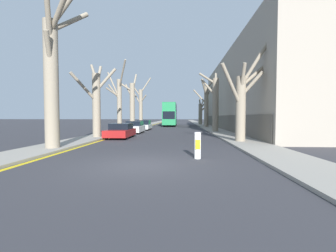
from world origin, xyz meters
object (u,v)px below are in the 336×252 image
parked_car_1 (135,127)px  parked_car_2 (144,125)px  street_tree_right_3 (201,112)px  traffic_bollard (198,145)px  street_tree_left_2 (119,102)px  street_tree_left_0 (52,73)px  street_tree_right_1 (215,102)px  street_tree_left_3 (132,104)px  parked_car_0 (121,131)px  street_tree_left_1 (96,101)px  street_tree_right_0 (242,101)px  double_decker_bus (170,113)px  street_tree_right_2 (206,104)px  street_tree_left_4 (141,106)px

parked_car_1 → parked_car_2: (0.00, 6.19, -0.00)m
street_tree_right_3 → traffic_bollard: street_tree_right_3 is taller
street_tree_left_2 → parked_car_2: bearing=68.2°
street_tree_left_0 → street_tree_right_1: bearing=53.4°
street_tree_left_3 → parked_car_0: bearing=-81.4°
street_tree_left_1 → parked_car_2: 12.62m
street_tree_right_0 → street_tree_right_1: 10.77m
street_tree_left_1 → traffic_bollard: street_tree_left_1 is taller
street_tree_right_1 → traffic_bollard: size_ratio=6.25×
double_decker_bus → parked_car_2: 14.33m
street_tree_right_2 → traffic_bollard: 29.84m
street_tree_right_0 → parked_car_1: size_ratio=1.77×
parked_car_1 → street_tree_right_1: bearing=11.9°
street_tree_right_2 → street_tree_left_2: bearing=-130.9°
street_tree_right_3 → parked_car_0: (-9.65, -31.61, -2.25)m
double_decker_bus → street_tree_left_0: bearing=-98.3°
street_tree_left_3 → street_tree_right_1: street_tree_left_3 is taller
street_tree_right_1 → street_tree_left_4: bearing=130.0°
street_tree_right_2 → traffic_bollard: bearing=-96.8°
street_tree_right_0 → street_tree_right_2: street_tree_right_2 is taller
street_tree_right_0 → parked_car_0: size_ratio=1.79×
double_decker_bus → parked_car_1: (-3.02, -20.07, -1.87)m
street_tree_left_2 → parked_car_2: 6.28m
street_tree_right_1 → parked_car_1: (-9.21, -1.94, -2.89)m
parked_car_0 → parked_car_2: 11.93m
street_tree_left_0 → street_tree_left_3: (-0.32, 21.25, -0.46)m
street_tree_left_0 → parked_car_1: street_tree_left_0 is taller
street_tree_left_0 → parked_car_0: street_tree_left_0 is taller
street_tree_left_3 → parked_car_0: size_ratio=2.08×
street_tree_left_4 → double_decker_bus: size_ratio=0.82×
street_tree_right_2 → street_tree_right_3: (0.13, 11.48, -1.23)m
street_tree_right_1 → parked_car_2: street_tree_right_1 is taller
parked_car_1 → street_tree_left_1: bearing=-108.9°
traffic_bollard → double_decker_bus: bearing=94.9°
street_tree_left_1 → street_tree_right_2: street_tree_right_2 is taller
street_tree_right_2 → double_decker_bus: size_ratio=0.76×
street_tree_left_2 → street_tree_left_0: bearing=-89.0°
street_tree_right_3 → parked_car_1: size_ratio=1.45×
street_tree_left_0 → street_tree_left_2: bearing=91.0°
street_tree_right_1 → traffic_bollard: street_tree_right_1 is taller
street_tree_right_3 → double_decker_bus: (-6.64, -5.79, -0.34)m
street_tree_left_4 → street_tree_right_1: (11.32, -13.50, -0.32)m
street_tree_right_2 → street_tree_left_1: bearing=-119.6°
street_tree_right_3 → parked_car_0: 33.12m
street_tree_right_1 → traffic_bollard: 17.52m
parked_car_2 → traffic_bollard: size_ratio=3.46×
parked_car_2 → street_tree_left_1: bearing=-99.6°
street_tree_left_2 → street_tree_right_3: size_ratio=1.34×
street_tree_left_1 → street_tree_left_4: street_tree_left_4 is taller
street_tree_right_3 → parked_car_2: size_ratio=1.47×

